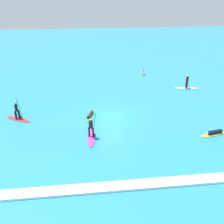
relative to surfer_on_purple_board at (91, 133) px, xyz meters
The scene contains 8 objects.
ground_plane 4.55m from the surfer_on_purple_board, 59.74° to the left, with size 120.00×120.00×0.00m, color teal.
surfer_on_purple_board is the anchor object (origin of this frame).
surfer_on_red_board 8.35m from the surfer_on_purple_board, 148.99° to the left, with size 2.86×2.06×2.37m.
surfer_on_white_board 16.69m from the surfer_on_purple_board, 39.92° to the left, with size 3.01×1.05×1.83m.
surfer_on_yellow_board 11.07m from the surfer_on_purple_board, ahead, with size 2.63×1.01×0.45m.
surfer_on_green_board 4.16m from the surfer_on_purple_board, 88.89° to the left, with size 1.47×2.76×0.39m.
marker_buoy 18.85m from the surfer_on_purple_board, 63.12° to the left, with size 0.40×0.40×1.01m.
wave_crest 6.82m from the surfer_on_purple_board, 70.44° to the right, with size 19.99×0.90×0.18m, color white.
Camera 1 is at (-2.67, -23.33, 12.15)m, focal length 41.27 mm.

